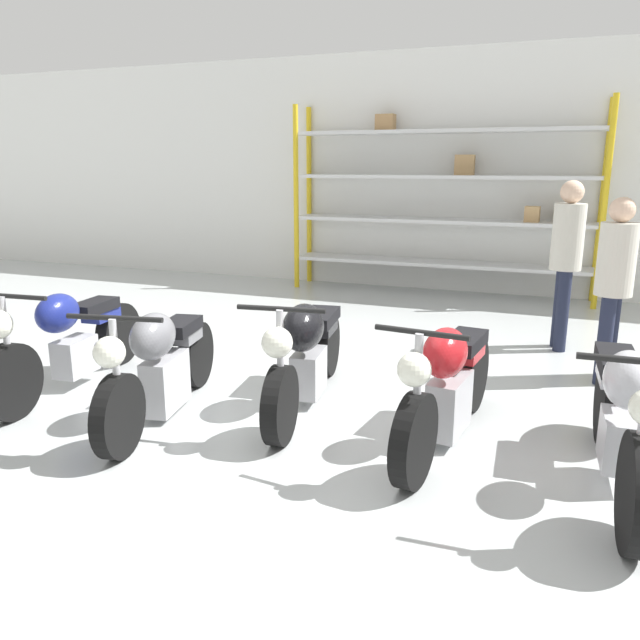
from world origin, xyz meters
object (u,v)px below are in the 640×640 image
object	(u,v)px
person_browsing	(567,251)
person_near_rack	(615,276)
motorcycle_red	(448,385)
motorcycle_silver	(622,414)
motorcycle_grey	(161,364)
shelving_rack	(444,197)
motorcycle_black	(307,351)
motorcycle_blue	(67,339)

from	to	relation	value
person_browsing	person_near_rack	bearing A→B (deg)	102.96
motorcycle_red	motorcycle_silver	xyz separation A→B (m)	(1.08, -0.26, 0.04)
motorcycle_grey	shelving_rack	bearing A→B (deg)	157.71
motorcycle_silver	person_near_rack	size ratio (longest dim) A/B	1.20
motorcycle_silver	person_browsing	distance (m)	3.12
motorcycle_black	motorcycle_red	bearing A→B (deg)	67.06
shelving_rack	person_near_rack	bearing A→B (deg)	-58.49
motorcycle_blue	motorcycle_grey	bearing A→B (deg)	72.15
motorcycle_black	motorcycle_silver	world-z (taller)	motorcycle_silver
motorcycle_black	motorcycle_silver	size ratio (longest dim) A/B	1.05
motorcycle_blue	motorcycle_black	distance (m)	2.13
motorcycle_blue	person_browsing	world-z (taller)	person_browsing
motorcycle_red	person_browsing	size ratio (longest dim) A/B	1.12
motorcycle_grey	person_near_rack	size ratio (longest dim) A/B	1.20
motorcycle_silver	person_browsing	bearing A→B (deg)	-175.66
motorcycle_silver	person_browsing	xyz separation A→B (m)	(-0.34, 3.04, 0.58)
motorcycle_red	motorcycle_black	bearing A→B (deg)	-98.32
motorcycle_black	person_near_rack	distance (m)	2.82
motorcycle_red	person_near_rack	bearing A→B (deg)	155.10
motorcycle_black	motorcycle_silver	bearing A→B (deg)	67.97
shelving_rack	motorcycle_silver	bearing A→B (deg)	-69.53
shelving_rack	motorcycle_red	size ratio (longest dim) A/B	2.26
shelving_rack	motorcycle_grey	bearing A→B (deg)	-101.87
shelving_rack	person_near_rack	distance (m)	4.09
motorcycle_grey	motorcycle_silver	world-z (taller)	motorcycle_silver
motorcycle_blue	motorcycle_red	xyz separation A→B (m)	(3.30, 0.06, -0.01)
motorcycle_grey	motorcycle_red	xyz separation A→B (m)	(2.16, 0.31, -0.00)
motorcycle_blue	motorcycle_red	world-z (taller)	motorcycle_blue
motorcycle_silver	person_near_rack	bearing A→B (deg)	176.40
motorcycle_blue	person_browsing	xyz separation A→B (m)	(4.03, 2.84, 0.60)
motorcycle_red	person_near_rack	xyz separation A→B (m)	(1.14, 1.82, 0.54)
motorcycle_blue	motorcycle_grey	world-z (taller)	motorcycle_blue
shelving_rack	motorcycle_black	world-z (taller)	shelving_rack
motorcycle_grey	motorcycle_black	size ratio (longest dim) A/B	0.94
person_browsing	person_near_rack	xyz separation A→B (m)	(0.40, -0.97, -0.08)
shelving_rack	person_browsing	distance (m)	3.06
motorcycle_grey	motorcycle_blue	bearing A→B (deg)	-113.22
person_browsing	motorcycle_grey	bearing A→B (deg)	37.53
motorcycle_red	person_browsing	xyz separation A→B (m)	(0.74, 2.78, 0.62)
motorcycle_silver	motorcycle_black	bearing A→B (deg)	-106.61
person_browsing	motorcycle_blue	bearing A→B (deg)	25.75
motorcycle_blue	motorcycle_black	world-z (taller)	motorcycle_blue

